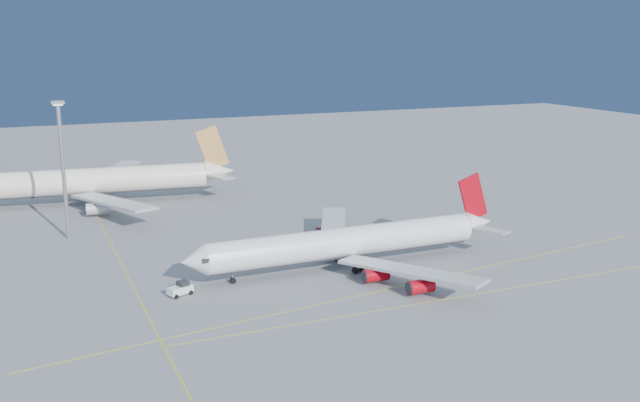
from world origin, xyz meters
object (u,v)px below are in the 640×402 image
Objects in this scene: airliner_virgin at (351,242)px; pushback_tug at (181,289)px; airliner_etihad at (94,181)px; light_mast at (62,159)px.

pushback_tug is (-31.56, -2.16, -3.55)m from airliner_virgin.
airliner_virgin is at bearing -56.38° from airliner_etihad.
airliner_etihad is (-36.69, 70.41, 1.03)m from airliner_virgin.
airliner_virgin is 31.83m from pushback_tug.
airliner_etihad is 34.03m from light_mast.
airliner_etihad is 16.07× the size of pushback_tug.
airliner_etihad is 72.89m from pushback_tug.
light_mast is (-45.45, 39.43, 12.06)m from airliner_virgin.
pushback_tug is 46.54m from light_mast.
airliner_virgin is 0.87× the size of airliner_etihad.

